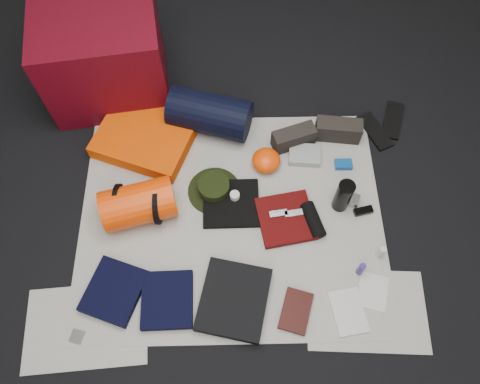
{
  "coord_description": "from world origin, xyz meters",
  "views": [
    {
      "loc": [
        0.03,
        -1.01,
        2.28
      ],
      "look_at": [
        0.05,
        0.11,
        0.1
      ],
      "focal_mm": 35.0,
      "sensor_mm": 36.0,
      "label": 1
    }
  ],
  "objects_px": {
    "stuff_sack": "(139,204)",
    "navy_duffel": "(210,114)",
    "sleeping_pad": "(146,137)",
    "water_bottle": "(343,196)",
    "compact_camera": "(348,199)",
    "red_cabinet": "(104,56)",
    "paperback_book": "(296,311)"
  },
  "relations": [
    {
      "from": "stuff_sack",
      "to": "navy_duffel",
      "type": "xyz_separation_m",
      "value": [
        0.36,
        0.56,
        0.01
      ]
    },
    {
      "from": "sleeping_pad",
      "to": "water_bottle",
      "type": "bearing_deg",
      "value": -21.91
    },
    {
      "from": "stuff_sack",
      "to": "compact_camera",
      "type": "distance_m",
      "value": 1.11
    },
    {
      "from": "navy_duffel",
      "to": "compact_camera",
      "type": "relative_size",
      "value": 4.13
    },
    {
      "from": "red_cabinet",
      "to": "navy_duffel",
      "type": "height_order",
      "value": "red_cabinet"
    },
    {
      "from": "paperback_book",
      "to": "red_cabinet",
      "type": "bearing_deg",
      "value": 143.4
    },
    {
      "from": "sleeping_pad",
      "to": "water_bottle",
      "type": "height_order",
      "value": "water_bottle"
    },
    {
      "from": "navy_duffel",
      "to": "compact_camera",
      "type": "xyz_separation_m",
      "value": [
        0.75,
        -0.51,
        -0.1
      ]
    },
    {
      "from": "navy_duffel",
      "to": "paperback_book",
      "type": "relative_size",
      "value": 2.24
    },
    {
      "from": "red_cabinet",
      "to": "stuff_sack",
      "type": "xyz_separation_m",
      "value": [
        0.24,
        -0.86,
        -0.16
      ]
    },
    {
      "from": "water_bottle",
      "to": "paperback_book",
      "type": "xyz_separation_m",
      "value": [
        -0.28,
        -0.57,
        -0.1
      ]
    },
    {
      "from": "red_cabinet",
      "to": "compact_camera",
      "type": "bearing_deg",
      "value": -39.34
    },
    {
      "from": "sleeping_pad",
      "to": "navy_duffel",
      "type": "bearing_deg",
      "value": 15.25
    },
    {
      "from": "red_cabinet",
      "to": "compact_camera",
      "type": "distance_m",
      "value": 1.59
    },
    {
      "from": "stuff_sack",
      "to": "water_bottle",
      "type": "bearing_deg",
      "value": 1.42
    },
    {
      "from": "red_cabinet",
      "to": "paperback_book",
      "type": "xyz_separation_m",
      "value": [
        1.02,
        -1.4,
        -0.26
      ]
    },
    {
      "from": "water_bottle",
      "to": "stuff_sack",
      "type": "bearing_deg",
      "value": -178.58
    },
    {
      "from": "navy_duffel",
      "to": "compact_camera",
      "type": "height_order",
      "value": "navy_duffel"
    },
    {
      "from": "red_cabinet",
      "to": "stuff_sack",
      "type": "height_order",
      "value": "red_cabinet"
    },
    {
      "from": "stuff_sack",
      "to": "compact_camera",
      "type": "xyz_separation_m",
      "value": [
        1.11,
        0.05,
        -0.09
      ]
    },
    {
      "from": "navy_duffel",
      "to": "water_bottle",
      "type": "height_order",
      "value": "navy_duffel"
    },
    {
      "from": "water_bottle",
      "to": "paperback_book",
      "type": "height_order",
      "value": "water_bottle"
    },
    {
      "from": "compact_camera",
      "to": "paperback_book",
      "type": "distance_m",
      "value": 0.68
    },
    {
      "from": "navy_duffel",
      "to": "paperback_book",
      "type": "bearing_deg",
      "value": -52.3
    },
    {
      "from": "red_cabinet",
      "to": "sleeping_pad",
      "type": "distance_m",
      "value": 0.51
    },
    {
      "from": "navy_duffel",
      "to": "water_bottle",
      "type": "bearing_deg",
      "value": -20.43
    },
    {
      "from": "stuff_sack",
      "to": "paperback_book",
      "type": "bearing_deg",
      "value": -34.74
    },
    {
      "from": "stuff_sack",
      "to": "water_bottle",
      "type": "distance_m",
      "value": 1.06
    },
    {
      "from": "red_cabinet",
      "to": "stuff_sack",
      "type": "distance_m",
      "value": 0.91
    },
    {
      "from": "navy_duffel",
      "to": "stuff_sack",
      "type": "bearing_deg",
      "value": -106.2
    },
    {
      "from": "sleeping_pad",
      "to": "compact_camera",
      "type": "xyz_separation_m",
      "value": [
        1.12,
        -0.4,
        -0.02
      ]
    },
    {
      "from": "stuff_sack",
      "to": "compact_camera",
      "type": "relative_size",
      "value": 3.35
    }
  ]
}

